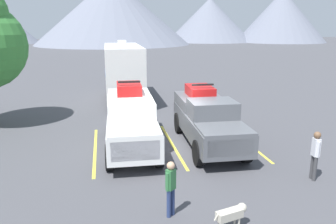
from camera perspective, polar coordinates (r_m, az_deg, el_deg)
The scene contains 11 objects.
ground_plane at distance 14.02m, azimuth 1.12°, elevation -6.21°, with size 240.00×240.00×0.00m, color #47474C.
pickup_truck_a at distance 13.84m, azimuth -6.37°, elevation -1.22°, with size 2.21×5.73×2.69m.
pickup_truck_b at distance 14.29m, azimuth 6.71°, elevation -1.00°, with size 2.26×5.84×2.49m.
lot_stripe_a at distance 14.16m, azimuth -12.39°, elevation -6.34°, with size 0.12×5.50×0.01m, color gold.
lot_stripe_b at distance 14.42m, azimuth 0.76°, elevation -5.60°, with size 0.12×5.50×0.01m, color gold.
lot_stripe_c at distance 15.38m, azimuth 12.81°, elevation -4.65°, with size 0.12×5.50×0.01m, color gold.
camper_trailer_a at distance 22.51m, azimuth -7.68°, elevation 7.16°, with size 2.41×8.31×4.01m.
person_a at distance 11.97m, azimuth 23.95°, elevation -6.35°, with size 0.23×0.37×1.67m.
person_b at distance 8.98m, azimuth 0.48°, elevation -12.44°, with size 0.29×0.29×1.57m.
dog at distance 8.88m, azimuth 11.01°, elevation -16.71°, with size 0.95×0.44×0.62m.
mountain_ridge at distance 96.51m, azimuth -9.79°, elevation 15.89°, with size 137.38×43.73×17.12m.
Camera 1 is at (-2.76, -12.81, 5.00)m, focal length 35.56 mm.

